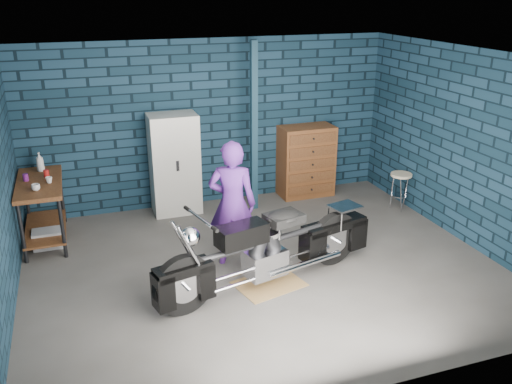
% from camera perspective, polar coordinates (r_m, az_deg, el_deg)
% --- Properties ---
extents(ground, '(6.00, 6.00, 0.00)m').
position_cam_1_polar(ground, '(7.18, 0.65, -7.88)').
color(ground, '#4E4C49').
rests_on(ground, ground).
extents(room_walls, '(6.02, 5.01, 2.71)m').
position_cam_1_polar(room_walls, '(6.99, -0.82, 8.06)').
color(room_walls, '#0E222F').
rests_on(room_walls, ground).
extents(support_post, '(0.10, 0.10, 2.70)m').
position_cam_1_polar(support_post, '(8.57, -0.22, 6.71)').
color(support_post, '#132D3C').
rests_on(support_post, ground).
extents(workbench, '(0.60, 1.40, 0.91)m').
position_cam_1_polar(workbench, '(8.26, -21.48, -1.93)').
color(workbench, brown).
rests_on(workbench, ground).
extents(drip_mat, '(0.92, 0.77, 0.01)m').
position_cam_1_polar(drip_mat, '(6.80, 1.39, -9.63)').
color(drip_mat, brown).
rests_on(drip_mat, ground).
extents(motorcycle, '(2.64, 1.28, 1.12)m').
position_cam_1_polar(motorcycle, '(6.53, 1.43, -5.41)').
color(motorcycle, black).
rests_on(motorcycle, ground).
extents(person, '(0.72, 0.61, 1.68)m').
position_cam_1_polar(person, '(6.94, -2.51, -1.26)').
color(person, '#4F217C').
rests_on(person, ground).
extents(storage_bin, '(0.40, 0.28, 0.25)m').
position_cam_1_polar(storage_bin, '(8.19, -21.07, -4.60)').
color(storage_bin, '#95979D').
rests_on(storage_bin, ground).
extents(locker, '(0.75, 0.54, 1.61)m').
position_cam_1_polar(locker, '(8.69, -8.57, 2.92)').
color(locker, silver).
rests_on(locker, ground).
extents(tool_chest, '(0.92, 0.51, 1.23)m').
position_cam_1_polar(tool_chest, '(9.40, 5.32, 3.24)').
color(tool_chest, brown).
rests_on(tool_chest, ground).
extents(shop_stool, '(0.38, 0.38, 0.62)m').
position_cam_1_polar(shop_stool, '(9.13, 14.89, 0.05)').
color(shop_stool, '#C0B291').
rests_on(shop_stool, ground).
extents(cup_a, '(0.14, 0.14, 0.09)m').
position_cam_1_polar(cup_a, '(7.74, -22.17, 0.46)').
color(cup_a, '#C0B291').
rests_on(cup_a, workbench).
extents(cup_b, '(0.09, 0.09, 0.09)m').
position_cam_1_polar(cup_b, '(7.98, -20.96, 1.19)').
color(cup_b, '#C0B291').
rests_on(cup_b, workbench).
extents(mug_purple, '(0.08, 0.08, 0.10)m').
position_cam_1_polar(mug_purple, '(8.18, -23.09, 1.42)').
color(mug_purple, '#641B6C').
rests_on(mug_purple, workbench).
extents(mug_red, '(0.08, 0.08, 0.11)m').
position_cam_1_polar(mug_red, '(8.23, -21.20, 1.83)').
color(mug_red, maroon).
rests_on(mug_red, workbench).
extents(bottle, '(0.13, 0.13, 0.29)m').
position_cam_1_polar(bottle, '(8.50, -21.79, 2.97)').
color(bottle, '#95979D').
rests_on(bottle, workbench).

